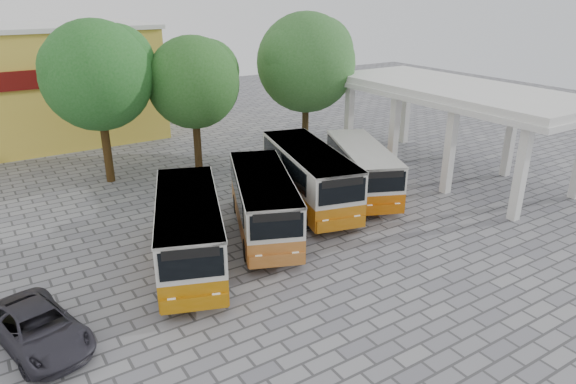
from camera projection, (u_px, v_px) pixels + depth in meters
ground at (358, 238)px, 23.41m from camera, size 90.00×90.00×0.00m
terminal_shelter at (456, 94)px, 30.01m from camera, size 6.80×15.80×5.40m
shophouse_block at (8, 86)px, 36.73m from camera, size 20.40×10.40×8.30m
bus_far_left at (189, 227)px, 20.63m from camera, size 5.06×8.52×2.87m
bus_centre_left at (263, 200)px, 23.39m from camera, size 5.14×8.35×2.81m
bus_centre_right at (309, 173)px, 26.49m from camera, size 4.50×8.82×3.02m
bus_far_right at (362, 167)px, 28.03m from camera, size 5.09×8.05×2.70m
tree_left at (98, 72)px, 28.18m from camera, size 6.38×6.07×9.22m
tree_middle at (194, 79)px, 30.34m from camera, size 5.73×5.46×8.20m
tree_right at (307, 59)px, 34.47m from camera, size 6.98×6.65×9.33m
parked_car at (38, 328)px, 16.17m from camera, size 3.13×4.91×1.26m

